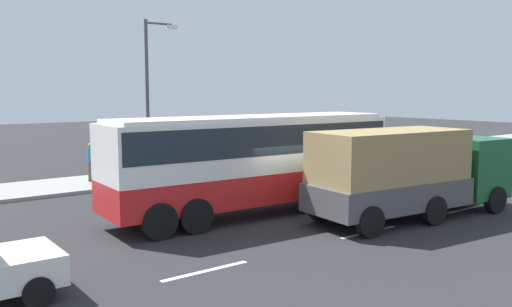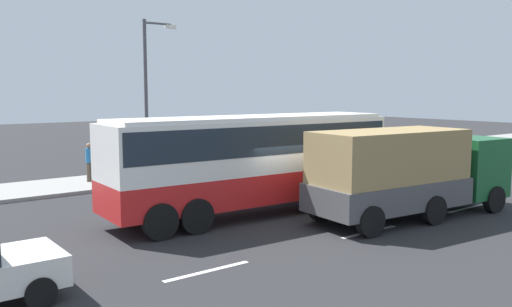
# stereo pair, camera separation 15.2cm
# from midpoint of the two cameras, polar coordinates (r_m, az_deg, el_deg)

# --- Properties ---
(ground_plane) EXTENTS (120.00, 120.00, 0.00)m
(ground_plane) POSITION_cam_midpoint_polar(r_m,az_deg,el_deg) (18.92, 1.56, -6.59)
(ground_plane) COLOR #28282B
(sidewalk_curb) EXTENTS (80.00, 4.00, 0.15)m
(sidewalk_curb) POSITION_cam_midpoint_polar(r_m,az_deg,el_deg) (27.14, -11.83, -2.50)
(sidewalk_curb) COLOR gray
(sidewalk_curb) RESTS_ON ground_plane
(lane_centreline) EXTENTS (24.86, 0.16, 0.01)m
(lane_centreline) POSITION_cam_midpoint_polar(r_m,az_deg,el_deg) (13.47, -4.76, -12.15)
(lane_centreline) COLOR white
(lane_centreline) RESTS_ON ground_plane
(coach_bus) EXTENTS (10.74, 3.05, 3.47)m
(coach_bus) POSITION_cam_midpoint_polar(r_m,az_deg,el_deg) (18.77, -0.54, -0.04)
(coach_bus) COLOR red
(coach_bus) RESTS_ON ground_plane
(cargo_truck) EXTENTS (8.05, 3.21, 3.05)m
(cargo_truck) POSITION_cam_midpoint_polar(r_m,az_deg,el_deg) (19.05, 15.73, -1.69)
(cargo_truck) COLOR #19592D
(cargo_truck) RESTS_ON ground_plane
(car_silver_hatch) EXTENTS (4.37, 2.34, 1.42)m
(car_silver_hatch) POSITION_cam_midpoint_polar(r_m,az_deg,el_deg) (26.28, 17.17, -1.44)
(car_silver_hatch) COLOR silver
(car_silver_hatch) RESTS_ON ground_plane
(pedestrian_near_curb) EXTENTS (0.32, 0.32, 1.79)m
(pedestrian_near_curb) POSITION_cam_midpoint_polar(r_m,az_deg,el_deg) (25.99, -17.43, -0.59)
(pedestrian_near_curb) COLOR brown
(pedestrian_near_curb) RESTS_ON sidewalk_curb
(pedestrian_at_crossing) EXTENTS (0.32, 0.32, 1.57)m
(pedestrian_at_crossing) POSITION_cam_midpoint_polar(r_m,az_deg,el_deg) (30.71, -0.10, 0.53)
(pedestrian_at_crossing) COLOR black
(pedestrian_at_crossing) RESTS_ON sidewalk_curb
(street_lamp) EXTENTS (1.64, 0.24, 7.38)m
(street_lamp) POSITION_cam_midpoint_polar(r_m,az_deg,el_deg) (25.19, -11.46, 6.57)
(street_lamp) COLOR #47474C
(street_lamp) RESTS_ON sidewalk_curb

